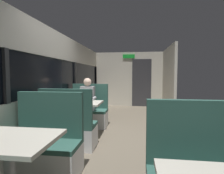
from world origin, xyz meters
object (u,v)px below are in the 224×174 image
Objects in this scene: seated_passenger at (88,106)px; bench_mid_window_facing_entry at (89,114)px; dining_table_near_window at (9,148)px; bench_mid_window_facing_end at (69,130)px; dining_table_mid_window at (81,107)px; bench_near_window_facing_entry at (45,150)px.

bench_mid_window_facing_entry is at bearing 90.00° from seated_passenger.
dining_table_near_window is 1.62m from bench_mid_window_facing_end.
bench_mid_window_facing_entry is at bearing 90.00° from dining_table_mid_window.
dining_table_mid_window is at bearing 90.00° from dining_table_near_window.
dining_table_mid_window is (0.00, 2.29, 0.00)m from dining_table_near_window.
seated_passenger is at bearing 90.00° from bench_near_window_facing_entry.
seated_passenger is at bearing 90.00° from dining_table_mid_window.
bench_mid_window_facing_entry is (0.00, 2.99, -0.31)m from dining_table_near_window.
seated_passenger reaches higher than dining_table_mid_window.
bench_mid_window_facing_entry is (0.00, 1.40, 0.00)m from bench_mid_window_facing_end.
dining_table_near_window is 0.82× the size of bench_mid_window_facing_end.
bench_mid_window_facing_end reaches higher than dining_table_near_window.
seated_passenger is at bearing 90.00° from bench_mid_window_facing_end.
bench_mid_window_facing_entry is at bearing 90.00° from dining_table_near_window.
dining_table_near_window is 0.77m from bench_near_window_facing_entry.
bench_mid_window_facing_end is at bearing -90.00° from dining_table_mid_window.
bench_near_window_facing_entry is at bearing -90.00° from bench_mid_window_facing_entry.
seated_passenger reaches higher than bench_mid_window_facing_end.
dining_table_mid_window is 0.71× the size of seated_passenger.
dining_table_near_window and dining_table_mid_window have the same top height.
seated_passenger is (0.00, 1.33, 0.21)m from bench_mid_window_facing_end.
dining_table_mid_window is 0.77m from bench_mid_window_facing_end.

